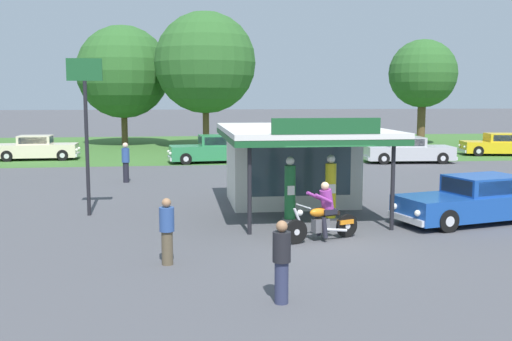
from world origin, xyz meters
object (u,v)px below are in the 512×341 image
at_px(motorcycle_with_rider, 323,216).
at_px(featured_classic_sedan, 478,201).
at_px(gas_pump_offside, 331,191).
at_px(parked_car_back_row_far_left, 500,145).
at_px(parked_car_back_row_far_right, 408,151).
at_px(parked_car_back_row_centre_right, 214,150).
at_px(parked_car_back_row_right, 37,149).
at_px(bystander_standing_back_lot, 126,161).
at_px(bystander_chatting_near_pumps, 167,230).
at_px(gas_pump_nearside, 290,192).
at_px(roadside_pole_sign, 86,110).
at_px(bystander_strolling_foreground, 282,260).

height_order(motorcycle_with_rider, featured_classic_sedan, motorcycle_with_rider).
bearing_deg(gas_pump_offside, parked_car_back_row_far_left, 49.17).
height_order(parked_car_back_row_far_right, parked_car_back_row_centre_right, parked_car_back_row_centre_right).
bearing_deg(motorcycle_with_rider, parked_car_back_row_right, 118.92).
bearing_deg(bystander_standing_back_lot, bystander_chatting_near_pumps, -81.53).
relative_size(featured_classic_sedan, parked_car_back_row_centre_right, 1.04).
bearing_deg(bystander_chatting_near_pumps, parked_car_back_row_centre_right, 83.60).
height_order(gas_pump_nearside, gas_pump_offside, gas_pump_offside).
xyz_separation_m(parked_car_back_row_right, roadside_pole_sign, (5.48, -17.74, 2.73)).
bearing_deg(bystander_strolling_foreground, bystander_chatting_near_pumps, 126.58).
relative_size(gas_pump_nearside, motorcycle_with_rider, 0.93).
height_order(parked_car_back_row_right, bystander_chatting_near_pumps, bystander_chatting_near_pumps).
bearing_deg(bystander_chatting_near_pumps, parked_car_back_row_far_left, 47.42).
distance_m(parked_car_back_row_centre_right, roadside_pole_sign, 15.99).
height_order(bystander_strolling_foreground, roadside_pole_sign, roadside_pole_sign).
distance_m(parked_car_back_row_centre_right, bystander_chatting_near_pumps, 21.20).
bearing_deg(parked_car_back_row_right, gas_pump_offside, -56.40).
distance_m(motorcycle_with_rider, parked_car_back_row_right, 25.18).
bearing_deg(parked_car_back_row_centre_right, motorcycle_with_rider, -84.83).
height_order(featured_classic_sedan, parked_car_back_row_right, parked_car_back_row_right).
height_order(featured_classic_sedan, bystander_standing_back_lot, bystander_standing_back_lot).
relative_size(gas_pump_nearside, gas_pump_offside, 0.98).
bearing_deg(featured_classic_sedan, parked_car_back_row_far_left, 58.96).
height_order(parked_car_back_row_far_left, parked_car_back_row_right, parked_car_back_row_right).
bearing_deg(parked_car_back_row_centre_right, bystander_chatting_near_pumps, -96.40).
bearing_deg(motorcycle_with_rider, featured_classic_sedan, 17.91).
distance_m(bystander_chatting_near_pumps, roadside_pole_sign, 7.12).
relative_size(parked_car_back_row_far_left, bystander_chatting_near_pumps, 3.26).
xyz_separation_m(bystander_standing_back_lot, roadside_pole_sign, (-0.58, -7.40, 2.46)).
distance_m(parked_car_back_row_far_right, parked_car_back_row_right, 21.97).
bearing_deg(roadside_pole_sign, gas_pump_offside, -13.73).
xyz_separation_m(parked_car_back_row_far_left, bystander_standing_back_lot, (-23.02, -9.37, 0.29)).
bearing_deg(gas_pump_nearside, roadside_pole_sign, 163.62).
height_order(parked_car_back_row_centre_right, parked_car_back_row_right, parked_car_back_row_centre_right).
distance_m(gas_pump_nearside, motorcycle_with_rider, 2.52).
height_order(gas_pump_offside, featured_classic_sedan, gas_pump_offside).
relative_size(gas_pump_nearside, parked_car_back_row_right, 0.41).
distance_m(parked_car_back_row_far_left, bystander_strolling_foreground, 31.93).
bearing_deg(gas_pump_offside, parked_car_back_row_right, 123.60).
bearing_deg(gas_pump_offside, motorcycle_with_rider, -108.65).
xyz_separation_m(parked_car_back_row_far_left, parked_car_back_row_right, (-29.09, 0.97, 0.02)).
distance_m(parked_car_back_row_centre_right, parked_car_back_row_right, 10.80).
bearing_deg(parked_car_back_row_right, parked_car_back_row_centre_right, -14.91).
bearing_deg(parked_car_back_row_far_left, motorcycle_with_rider, -128.75).
distance_m(bystander_standing_back_lot, bystander_chatting_near_pumps, 13.65).
height_order(gas_pump_nearside, featured_classic_sedan, gas_pump_nearside).
relative_size(parked_car_back_row_far_right, bystander_standing_back_lot, 2.96).
bearing_deg(motorcycle_with_rider, parked_car_back_row_far_right, 62.15).
xyz_separation_m(bystander_standing_back_lot, bystander_chatting_near_pumps, (2.01, -13.50, -0.14)).
relative_size(parked_car_back_row_far_left, roadside_pole_sign, 1.00).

